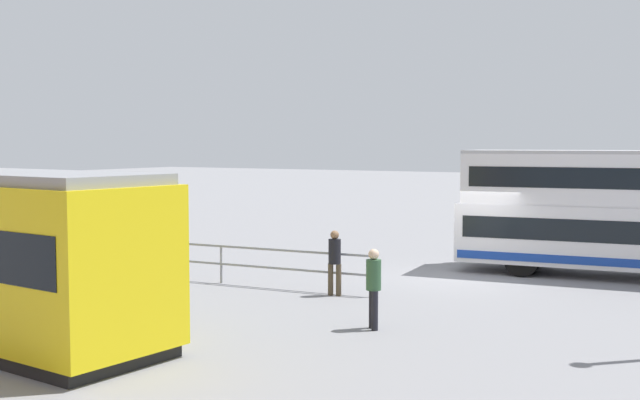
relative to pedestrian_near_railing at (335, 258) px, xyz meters
The scene contains 5 objects.
ground_plane 4.81m from the pedestrian_near_railing, 116.07° to the right, with size 160.00×160.00×0.00m, color gray.
pedestrian_near_railing is the anchor object (origin of this frame).
pedestrian_crossing 3.82m from the pedestrian_near_railing, 131.47° to the left, with size 0.45×0.45×1.71m.
pedestrian_railing 3.66m from the pedestrian_near_railing, ahead, with size 9.35×0.75×1.08m.
info_sign 7.73m from the pedestrian_near_railing, ahead, with size 1.17×0.17×2.49m.
Camera 1 is at (-7.83, 22.05, 3.94)m, focal length 44.78 mm.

